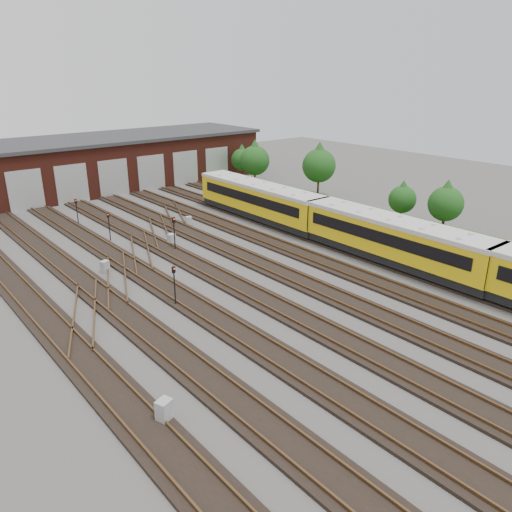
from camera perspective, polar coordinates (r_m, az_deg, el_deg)
ground at (r=33.85m, az=4.22°, el=-4.58°), size 120.00×120.00×0.00m
track_network at (r=34.08m, az=3.34°, el=-4.18°), size 30.40×70.00×0.33m
maintenance_shed at (r=66.44m, az=-20.60°, el=9.63°), size 51.00×12.50×6.35m
grass_verge at (r=53.46m, az=11.61°, el=4.60°), size 8.00×55.00×0.05m
metro_train at (r=39.91m, az=15.36°, el=1.87°), size 3.08×48.38×3.38m
signal_mast_0 at (r=32.05m, az=-9.32°, el=-2.86°), size 0.23×0.22×2.75m
signal_mast_1 at (r=45.97m, az=-16.47°, el=3.66°), size 0.24×0.23×2.55m
signal_mast_2 at (r=52.04m, az=-19.83°, el=5.20°), size 0.24×0.23×2.52m
signal_mast_3 at (r=41.95m, az=-9.34°, el=3.00°), size 0.24×0.23×2.94m
relay_cabinet_0 at (r=22.83m, az=-10.42°, el=-17.04°), size 0.81×0.74×1.10m
relay_cabinet_1 at (r=39.01m, az=-16.87°, el=-1.20°), size 0.66×0.59×0.95m
relay_cabinet_2 at (r=43.86m, az=-9.63°, el=1.86°), size 0.70×0.62×1.01m
relay_cabinet_3 at (r=49.21m, az=-7.68°, el=3.98°), size 0.66×0.61×0.90m
relay_cabinet_4 at (r=53.67m, az=-0.48°, el=5.69°), size 0.69×0.57×1.14m
tree_0 at (r=64.21m, az=-0.13°, el=11.26°), size 3.72×3.72×6.16m
tree_1 at (r=69.35m, az=-1.61°, el=11.26°), size 2.95×2.95×4.89m
tree_2 at (r=59.97m, az=7.23°, el=10.65°), size 3.93×3.93×6.51m
tree_3 at (r=48.24m, az=20.92°, el=6.03°), size 3.15×3.15×5.22m
tree_4 at (r=50.60m, az=16.41°, el=6.57°), size 2.66×2.66×4.41m
bush_0 at (r=48.58m, az=18.39°, el=3.31°), size 1.62×1.62×1.62m
bush_1 at (r=60.20m, az=4.56°, el=7.35°), size 1.29×1.29×1.29m
bush_2 at (r=70.09m, az=-4.27°, el=9.23°), size 1.25×1.25×1.25m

